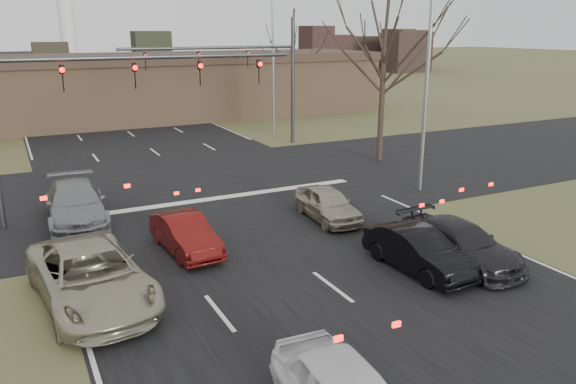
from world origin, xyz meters
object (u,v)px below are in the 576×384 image
car_charcoal_sedan (460,244)px  car_silver_ahead (328,204)px  streetlight_right_far (271,54)px  mast_arm_near (81,89)px  mast_arm_far (252,67)px  building (135,87)px  car_red_ahead (185,234)px  car_grey_ahead (76,203)px  streetlight_right_near (424,69)px  car_black_hatch (418,251)px  car_silver_suv (91,276)px

car_charcoal_sedan → car_silver_ahead: car_charcoal_sedan is taller
streetlight_right_far → car_silver_ahead: streetlight_right_far is taller
mast_arm_near → mast_arm_far: bearing=41.2°
building → car_red_ahead: 30.85m
mast_arm_far → car_grey_ahead: (-12.09, -10.50, -4.26)m
streetlight_right_near → car_silver_ahead: size_ratio=2.62×
car_red_ahead → mast_arm_far: bearing=55.2°
mast_arm_near → streetlight_right_near: size_ratio=1.21×
streetlight_right_far → car_red_ahead: bearing=-122.5°
streetlight_right_far → car_black_hatch: (-6.32, -24.15, -4.93)m
car_silver_suv → streetlight_right_far: bearing=48.3°
car_black_hatch → car_silver_ahead: bearing=87.7°
building → streetlight_right_far: (7.32, -11.00, 2.92)m
building → car_silver_ahead: bearing=-88.1°
streetlight_right_far → car_silver_suv: size_ratio=1.74×
car_charcoal_sedan → car_silver_ahead: bearing=102.7°
car_silver_ahead → car_silver_suv: bearing=-156.9°
mast_arm_near → car_grey_ahead: (-0.67, -0.50, -4.31)m
mast_arm_near → streetlight_right_far: streetlight_right_far is taller
building → car_silver_ahead: building is taller
streetlight_right_far → car_silver_suv: streetlight_right_far is taller
mast_arm_near → streetlight_right_near: (14.05, -3.00, 0.51)m
car_red_ahead → mast_arm_near: bearing=108.6°
car_silver_suv → car_black_hatch: 9.67m
car_silver_ahead → car_grey_ahead: bearing=159.3°
car_black_hatch → car_charcoal_sedan: (1.57, -0.14, 0.01)m
building → car_red_ahead: bearing=-99.3°
car_black_hatch → building: bearing=89.3°
streetlight_right_far → car_charcoal_sedan: (-4.75, -24.29, -4.92)m
mast_arm_near → car_silver_ahead: mast_arm_near is taller
mast_arm_near → streetlight_right_near: 14.38m
mast_arm_far → car_black_hatch: (-3.18, -20.15, -4.36)m
mast_arm_far → streetlight_right_far: 5.12m
car_charcoal_sedan → car_red_ahead: car_charcoal_sedan is taller
streetlight_right_far → car_silver_ahead: (-6.32, -18.65, -4.94)m
car_silver_ahead → streetlight_right_far: bearing=75.6°
mast_arm_near → car_silver_ahead: size_ratio=3.18×
car_silver_suv → car_black_hatch: size_ratio=1.44×
mast_arm_far → mast_arm_near: bearing=-138.8°
mast_arm_far → car_black_hatch: bearing=-99.0°
mast_arm_far → streetlight_right_far: size_ratio=1.11×
streetlight_right_far → car_silver_suv: bearing=-125.7°
mast_arm_near → car_red_ahead: bearing=-67.5°
car_red_ahead → car_black_hatch: bearing=-42.4°
streetlight_right_far → building: bearing=123.6°
mast_arm_near → mast_arm_far: 15.17m
streetlight_right_near → car_black_hatch: 10.46m
car_black_hatch → car_silver_ahead: (0.00, 5.50, -0.01)m
streetlight_right_far → car_black_hatch: streetlight_right_far is taller
car_silver_suv → car_grey_ahead: car_silver_suv is taller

